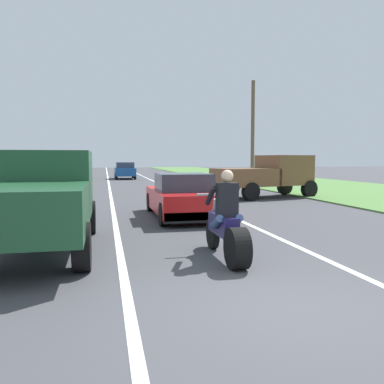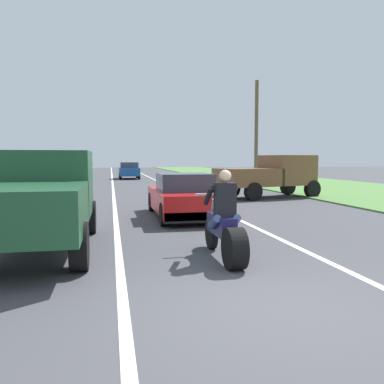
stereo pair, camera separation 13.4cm
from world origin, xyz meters
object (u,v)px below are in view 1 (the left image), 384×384
object	(u,v)px
pickup_truck_right_shoulder_brown	(268,174)
sports_car_red	(183,197)
motorcycle_with_rider	(227,227)
distant_car_far_ahead	(125,170)
pickup_truck_left_lane_dark_green	(39,195)

from	to	relation	value
pickup_truck_right_shoulder_brown	sports_car_red	bearing A→B (deg)	-133.32
sports_car_red	pickup_truck_right_shoulder_brown	size ratio (longest dim) A/B	0.84
motorcycle_with_rider	distant_car_far_ahead	size ratio (longest dim) A/B	0.55
pickup_truck_left_lane_dark_green	distant_car_far_ahead	xyz separation A→B (m)	(3.02, 28.52, -0.33)
pickup_truck_right_shoulder_brown	motorcycle_with_rider	bearing A→B (deg)	-116.45
sports_car_red	distant_car_far_ahead	distance (m)	24.60
sports_car_red	pickup_truck_left_lane_dark_green	size ratio (longest dim) A/B	0.90
pickup_truck_left_lane_dark_green	distant_car_far_ahead	bearing A→B (deg)	83.95
pickup_truck_left_lane_dark_green	pickup_truck_right_shoulder_brown	bearing A→B (deg)	47.02
distant_car_far_ahead	pickup_truck_left_lane_dark_green	bearing A→B (deg)	-96.05
sports_car_red	distant_car_far_ahead	world-z (taller)	distant_car_far_ahead
sports_car_red	pickup_truck_right_shoulder_brown	xyz separation A→B (m)	(5.16, 5.47, 0.48)
sports_car_red	pickup_truck_right_shoulder_brown	bearing A→B (deg)	46.68
motorcycle_with_rider	sports_car_red	size ratio (longest dim) A/B	0.51
motorcycle_with_rider	pickup_truck_right_shoulder_brown	xyz separation A→B (m)	(5.39, 10.83, 0.51)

